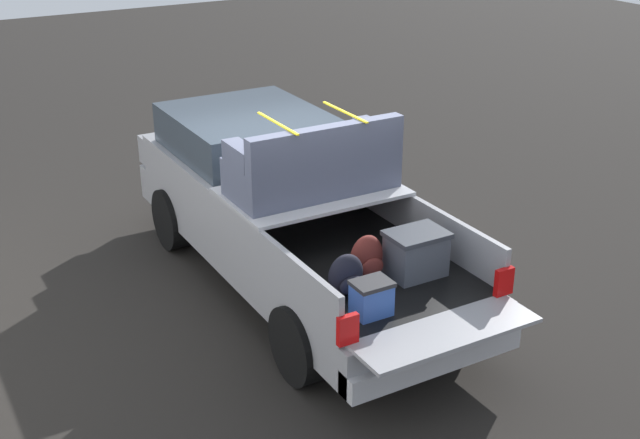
% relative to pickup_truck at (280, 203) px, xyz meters
% --- Properties ---
extents(ground_plane, '(40.00, 40.00, 0.00)m').
position_rel_pickup_truck_xyz_m(ground_plane, '(-0.36, 0.00, -0.95)').
color(ground_plane, black).
extents(pickup_truck, '(6.05, 2.06, 2.23)m').
position_rel_pickup_truck_xyz_m(pickup_truck, '(0.00, 0.00, 0.00)').
color(pickup_truck, gray).
rests_on(pickup_truck, ground_plane).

